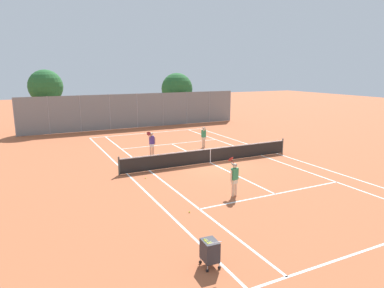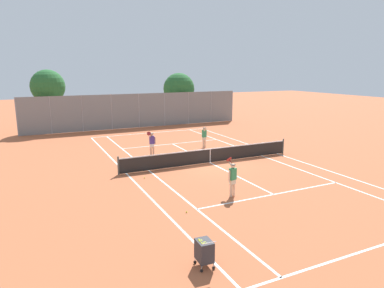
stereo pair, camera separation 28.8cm
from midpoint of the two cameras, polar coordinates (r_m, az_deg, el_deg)
ground_plane at (r=22.16m, az=3.39°, el=-3.13°), size 120.00×120.00×0.00m
court_line_markings at (r=22.16m, az=3.39°, el=-3.13°), size 11.10×23.90×0.01m
tennis_net at (r=22.03m, az=3.41°, el=-1.86°), size 12.00×0.10×1.07m
ball_cart at (r=10.81m, az=2.86°, el=-17.31°), size 0.52×0.66×0.96m
player_near_side at (r=16.26m, az=7.27°, el=-5.54°), size 0.55×0.83×1.77m
player_far_left at (r=23.97m, az=-6.35°, el=0.27°), size 0.77×0.71×1.77m
player_far_right at (r=26.27m, az=2.38°, el=1.35°), size 0.44×0.56×1.60m
loose_tennis_ball_0 at (r=14.63m, az=-0.34°, el=-11.25°), size 0.07×0.07×0.07m
loose_tennis_ball_1 at (r=22.41m, az=2.21°, el=-2.85°), size 0.07×0.07×0.07m
loose_tennis_ball_2 at (r=22.02m, az=7.03°, el=-3.22°), size 0.07×0.07×0.07m
loose_tennis_ball_3 at (r=24.76m, az=9.56°, el=-1.56°), size 0.07×0.07×0.07m
loose_tennis_ball_4 at (r=19.15m, az=-7.49°, el=-5.60°), size 0.07×0.07×0.07m
back_fence at (r=35.85m, az=-8.61°, el=5.52°), size 22.69×0.08×3.53m
tree_behind_left at (r=36.14m, az=-22.53°, el=8.74°), size 3.22×3.22×5.93m
tree_behind_right at (r=39.69m, az=-2.04°, el=9.03°), size 3.56×3.56×5.55m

